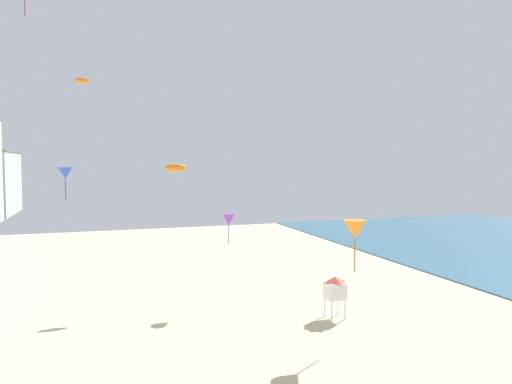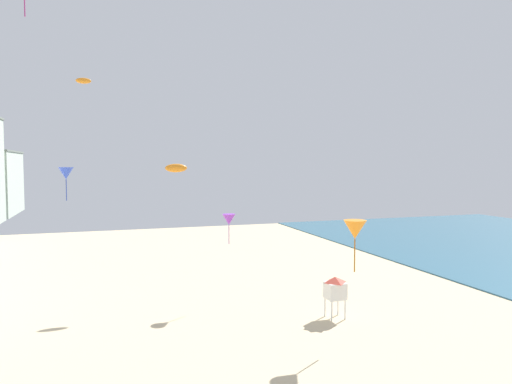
{
  "view_description": "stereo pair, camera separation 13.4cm",
  "coord_description": "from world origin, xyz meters",
  "px_view_note": "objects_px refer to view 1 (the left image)",
  "views": [
    {
      "loc": [
        -5.33,
        -8.57,
        9.4
      ],
      "look_at": [
        3.52,
        17.44,
        7.75
      ],
      "focal_mm": 32.75,
      "sensor_mm": 36.0,
      "label": 1
    },
    {
      "loc": [
        -5.2,
        -8.61,
        9.4
      ],
      "look_at": [
        3.52,
        17.44,
        7.75
      ],
      "focal_mm": 32.75,
      "sensor_mm": 36.0,
      "label": 2
    }
  ],
  "objects_px": {
    "kite_blue_delta": "(65,173)",
    "kite_orange_parafoil_2": "(82,81)",
    "lifeguard_stand": "(335,288)",
    "kite_orange_delta": "(355,230)",
    "kite_orange_parafoil": "(176,168)",
    "kite_purple_delta": "(229,220)"
  },
  "relations": [
    {
      "from": "lifeguard_stand",
      "to": "kite_orange_parafoil",
      "type": "relative_size",
      "value": 1.63
    },
    {
      "from": "lifeguard_stand",
      "to": "kite_orange_parafoil_2",
      "type": "height_order",
      "value": "kite_orange_parafoil_2"
    },
    {
      "from": "kite_purple_delta",
      "to": "kite_orange_parafoil",
      "type": "xyz_separation_m",
      "value": [
        -3.08,
        3.02,
        3.48
      ]
    },
    {
      "from": "lifeguard_stand",
      "to": "kite_orange_delta",
      "type": "xyz_separation_m",
      "value": [
        -0.58,
        -3.22,
        4.05
      ]
    },
    {
      "from": "kite_orange_parafoil",
      "to": "lifeguard_stand",
      "type": "bearing_deg",
      "value": -45.61
    },
    {
      "from": "kite_blue_delta",
      "to": "kite_orange_parafoil_2",
      "type": "bearing_deg",
      "value": 80.68
    },
    {
      "from": "lifeguard_stand",
      "to": "kite_orange_parafoil",
      "type": "xyz_separation_m",
      "value": [
        -8.28,
        8.46,
        7.27
      ]
    },
    {
      "from": "kite_blue_delta",
      "to": "kite_orange_parafoil_2",
      "type": "relative_size",
      "value": 1.9
    },
    {
      "from": "kite_purple_delta",
      "to": "lifeguard_stand",
      "type": "bearing_deg",
      "value": -46.26
    },
    {
      "from": "kite_orange_parafoil_2",
      "to": "kite_blue_delta",
      "type": "bearing_deg",
      "value": -99.32
    },
    {
      "from": "kite_orange_delta",
      "to": "kite_orange_parafoil_2",
      "type": "xyz_separation_m",
      "value": [
        -14.09,
        22.09,
        10.78
      ]
    },
    {
      "from": "kite_blue_delta",
      "to": "kite_orange_parafoil_2",
      "type": "xyz_separation_m",
      "value": [
        1.15,
        7.02,
        7.95
      ]
    },
    {
      "from": "kite_purple_delta",
      "to": "kite_orange_parafoil_2",
      "type": "distance_m",
      "value": 19.8
    },
    {
      "from": "kite_purple_delta",
      "to": "kite_orange_parafoil_2",
      "type": "xyz_separation_m",
      "value": [
        -9.46,
        13.44,
        11.04
      ]
    },
    {
      "from": "kite_orange_parafoil",
      "to": "kite_orange_parafoil_2",
      "type": "relative_size",
      "value": 1.21
    },
    {
      "from": "kite_purple_delta",
      "to": "kite_orange_parafoil_2",
      "type": "relative_size",
      "value": 1.59
    },
    {
      "from": "lifeguard_stand",
      "to": "kite_purple_delta",
      "type": "relative_size",
      "value": 1.24
    },
    {
      "from": "kite_orange_delta",
      "to": "kite_blue_delta",
      "type": "distance_m",
      "value": 21.62
    },
    {
      "from": "kite_blue_delta",
      "to": "kite_orange_parafoil_2",
      "type": "distance_m",
      "value": 10.67
    },
    {
      "from": "kite_blue_delta",
      "to": "kite_orange_parafoil",
      "type": "height_order",
      "value": "kite_orange_parafoil"
    },
    {
      "from": "lifeguard_stand",
      "to": "kite_orange_parafoil_2",
      "type": "xyz_separation_m",
      "value": [
        -14.67,
        18.87,
        14.83
      ]
    },
    {
      "from": "kite_purple_delta",
      "to": "kite_orange_parafoil",
      "type": "height_order",
      "value": "kite_orange_parafoil"
    }
  ]
}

